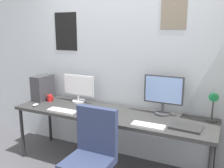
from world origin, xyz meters
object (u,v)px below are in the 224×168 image
desk (110,116)px  pc_tower (43,87)px  office_chair (91,167)px  keyboard_left (62,111)px  monitor_left (78,87)px  laptop_closed (186,127)px  keyboard_right (148,125)px  monitor_right (163,92)px  desk_lamp (213,101)px  coffee_mug (50,98)px  computer_mouse (35,105)px

desk → pc_tower: (-1.14, 0.10, 0.22)m
office_chair → keyboard_left: office_chair is taller
monitor_left → laptop_closed: monitor_left is taller
pc_tower → keyboard_right: pc_tower is taller
monitor_right → keyboard_left: monitor_right is taller
desk_lamp → keyboard_right: size_ratio=1.07×
keyboard_right → desk_lamp: bearing=35.6°
pc_tower → keyboard_left: pc_tower is taller
monitor_right → coffee_mug: bearing=-174.7°
monitor_right → computer_mouse: 1.69m
computer_mouse → coffee_mug: size_ratio=0.91×
office_chair → keyboard_right: office_chair is taller
keyboard_right → desk: bearing=157.7°
pc_tower → office_chair: bearing=-32.3°
pc_tower → keyboard_right: size_ratio=1.00×
desk → laptop_closed: size_ratio=7.84×
keyboard_right → keyboard_left: bearing=180.0°
desk_lamp → computer_mouse: bearing=-169.6°
office_chair → monitor_left: (-0.73, 0.91, 0.55)m
desk → monitor_left: bearing=160.5°
desk → coffee_mug: (-0.99, 0.06, 0.09)m
keyboard_left → desk: bearing=22.3°
desk → desk_lamp: 1.21m
laptop_closed → computer_mouse: bearing=-173.0°
desk → computer_mouse: 1.04m
monitor_left → office_chair: bearing=-51.4°
office_chair → keyboard_left: size_ratio=2.63×
desk_lamp → keyboard_right: desk_lamp is taller
office_chair → computer_mouse: (-1.14, 0.50, 0.35)m
computer_mouse → laptop_closed: (1.95, 0.09, -0.00)m
keyboard_right → coffee_mug: size_ratio=3.34×
pc_tower → monitor_left: bearing=11.8°
desk_lamp → coffee_mug: bearing=-176.5°
desk → desk_lamp: desk_lamp is taller
office_chair → computer_mouse: size_ratio=10.31×
laptop_closed → desk: bearing=177.7°
keyboard_left → coffee_mug: bearing=145.4°
laptop_closed → pc_tower: bearing=178.5°
keyboard_left → coffee_mug: 0.52m
office_chair → laptop_closed: 1.06m
desk → keyboard_right: size_ratio=7.10×
office_chair → pc_tower: pc_tower is taller
pc_tower → monitor_right: bearing=3.7°
office_chair → monitor_left: 1.29m
office_chair → keyboard_right: size_ratio=2.80×
desk → coffee_mug: size_ratio=23.68×
laptop_closed → keyboard_left: bearing=-171.0°
monitor_left → desk_lamp: monitor_left is taller
office_chair → desk: bearing=100.4°
keyboard_right → monitor_right: bearing=84.8°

